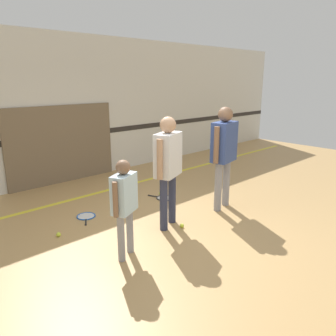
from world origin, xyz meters
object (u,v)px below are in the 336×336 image
at_px(person_student_right, 224,147).
at_px(tennis_ball_near_instructor, 182,226).
at_px(racket_spare_on_floor, 163,198).
at_px(person_student_left, 124,198).
at_px(tennis_ball_by_spare_racket, 160,194).
at_px(tennis_ball_stray_left, 59,234).
at_px(person_instructor, 168,160).
at_px(racket_second_spare, 86,216).

height_order(person_student_right, tennis_ball_near_instructor, person_student_right).
bearing_deg(racket_spare_on_floor, tennis_ball_near_instructor, 127.80).
relative_size(person_student_left, tennis_ball_by_spare_racket, 19.63).
bearing_deg(racket_spare_on_floor, tennis_ball_by_spare_racket, -46.20).
distance_m(person_student_right, tennis_ball_stray_left, 3.01).
bearing_deg(person_instructor, person_student_right, -27.43).
distance_m(tennis_ball_near_instructor, tennis_ball_stray_left, 1.85).
bearing_deg(person_instructor, tennis_ball_near_instructor, -85.52).
xyz_separation_m(person_student_left, racket_spare_on_floor, (1.80, 1.25, -0.79)).
xyz_separation_m(person_student_left, person_student_right, (2.25, 0.19, 0.31)).
bearing_deg(person_student_left, tennis_ball_stray_left, 84.09).
height_order(racket_spare_on_floor, tennis_ball_near_instructor, tennis_ball_near_instructor).
distance_m(person_instructor, person_student_left, 1.10).
xyz_separation_m(person_instructor, person_student_right, (1.22, -0.11, 0.05)).
relative_size(person_instructor, person_student_left, 1.32).
bearing_deg(racket_second_spare, tennis_ball_by_spare_racket, 118.70).
distance_m(person_instructor, tennis_ball_stray_left, 1.95).
relative_size(person_student_left, racket_second_spare, 2.44).
bearing_deg(tennis_ball_near_instructor, tennis_ball_by_spare_racket, 60.86).
height_order(person_instructor, person_student_right, person_student_right).
xyz_separation_m(person_student_left, tennis_ball_near_instructor, (1.13, 0.09, -0.77)).
distance_m(tennis_ball_by_spare_racket, tennis_ball_stray_left, 2.30).
bearing_deg(racket_second_spare, person_student_right, 87.84).
distance_m(person_student_left, person_student_right, 2.28).
distance_m(person_student_right, tennis_ball_near_instructor, 1.55).
bearing_deg(person_student_left, racket_second_spare, 54.79).
height_order(person_student_right, tennis_ball_by_spare_racket, person_student_right).
xyz_separation_m(person_instructor, person_student_left, (-1.03, -0.30, -0.26)).
relative_size(person_instructor, person_student_right, 0.96).
bearing_deg(person_student_right, tennis_ball_stray_left, -31.56).
xyz_separation_m(person_student_right, tennis_ball_by_spare_racket, (-0.37, 1.23, -1.08)).
bearing_deg(tennis_ball_stray_left, tennis_ball_near_instructor, -33.85).
height_order(racket_spare_on_floor, tennis_ball_stray_left, tennis_ball_stray_left).
bearing_deg(racket_second_spare, person_student_left, 21.11).
bearing_deg(person_instructor, tennis_ball_stray_left, 127.59).
relative_size(person_student_left, racket_spare_on_floor, 2.41).
height_order(racket_second_spare, tennis_ball_stray_left, tennis_ball_stray_left).
relative_size(person_student_left, tennis_ball_stray_left, 19.63).
bearing_deg(tennis_ball_by_spare_racket, tennis_ball_stray_left, -172.46).
distance_m(tennis_ball_near_instructor, tennis_ball_by_spare_racket, 1.53).
xyz_separation_m(person_instructor, tennis_ball_near_instructor, (0.11, -0.21, -1.03)).
xyz_separation_m(racket_second_spare, tennis_ball_near_instructor, (0.89, -1.39, 0.02)).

